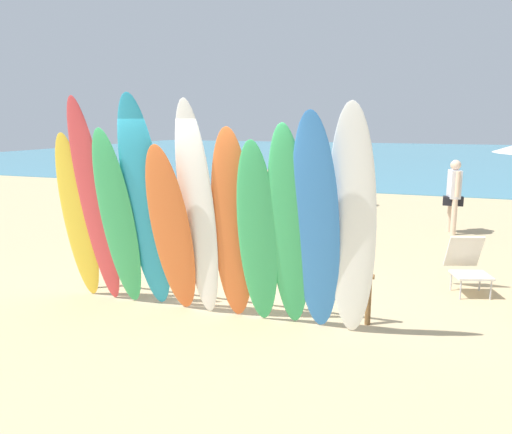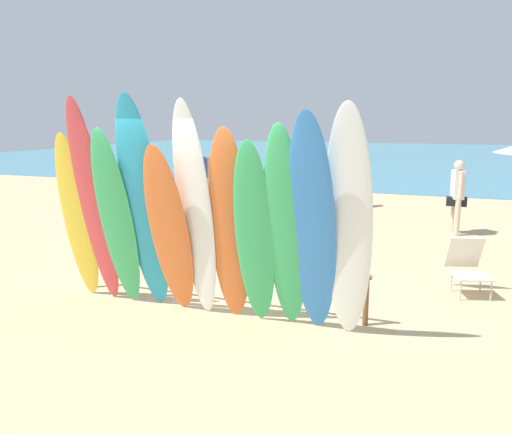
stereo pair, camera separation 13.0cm
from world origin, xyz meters
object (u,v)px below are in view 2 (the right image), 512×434
object	(u,v)px
surfboard_green_2	(116,220)
surfboard_green_7	(254,236)
surfboard_blue_9	(312,228)
surfboard_green_8	(286,231)
surfboard_white_10	(348,226)
beachgoer_strolling	(348,174)
beach_chair_red	(468,264)
surfboard_teal_3	(144,206)
beachgoer_near_rack	(193,189)
beachgoer_photographing	(198,176)
beachgoer_by_water	(457,192)
surfboard_white_5	(195,212)
surfboard_orange_4	(169,231)
surfboard_red_1	(94,204)
surfboard_orange_6	(230,227)
beachgoer_midbeach	(271,204)
surfboard_rack	(216,267)
surfboard_yellow_0	(77,217)

from	to	relation	value
surfboard_green_2	surfboard_green_7	world-z (taller)	surfboard_green_2
surfboard_blue_9	surfboard_green_7	bearing A→B (deg)	178.74
surfboard_green_8	surfboard_white_10	xyz separation A→B (m)	(0.71, 0.03, 0.11)
beachgoer_strolling	beach_chair_red	size ratio (longest dim) A/B	2.05
surfboard_green_2	surfboard_teal_3	size ratio (longest dim) A/B	0.86
surfboard_green_8	beachgoer_near_rack	xyz separation A→B (m)	(-3.78, 4.84, -0.31)
surfboard_green_2	beachgoer_photographing	size ratio (longest dim) A/B	1.42
surfboard_green_2	surfboard_green_7	bearing A→B (deg)	-1.14
beachgoer_photographing	beachgoer_by_water	bearing A→B (deg)	-40.49
surfboard_white_5	surfboard_orange_4	bearing A→B (deg)	-171.03
surfboard_blue_9	surfboard_red_1	bearing A→B (deg)	-179.54
surfboard_orange_6	beachgoer_midbeach	xyz separation A→B (m)	(-0.65, 3.43, -0.29)
surfboard_red_1	surfboard_white_5	bearing A→B (deg)	5.46
surfboard_teal_3	beachgoer_near_rack	distance (m)	5.22
surfboard_green_7	beachgoer_midbeach	bearing A→B (deg)	101.99
beachgoer_midbeach	beachgoer_strolling	bearing A→B (deg)	-80.14
surfboard_rack	surfboard_orange_6	world-z (taller)	surfboard_orange_6
surfboard_orange_4	surfboard_green_7	xyz separation A→B (m)	(1.15, -0.00, 0.03)
surfboard_green_7	surfboard_blue_9	world-z (taller)	surfboard_blue_9
surfboard_green_2	surfboard_green_7	xyz separation A→B (m)	(1.92, 0.02, -0.06)
surfboard_white_5	surfboard_green_8	world-z (taller)	surfboard_white_5
beach_chair_red	surfboard_orange_4	bearing A→B (deg)	-165.31
surfboard_green_7	beachgoer_near_rack	world-z (taller)	surfboard_green_7
beachgoer_near_rack	surfboard_white_10	bearing A→B (deg)	-110.37
surfboard_red_1	surfboard_green_2	distance (m)	0.41
surfboard_teal_3	surfboard_white_5	distance (m)	0.72
surfboard_orange_4	beach_chair_red	world-z (taller)	surfboard_orange_4
surfboard_yellow_0	beachgoer_near_rack	world-z (taller)	surfboard_yellow_0
surfboard_orange_4	beachgoer_strolling	xyz separation A→B (m)	(0.56, 9.00, -0.14)
surfboard_teal_3	surfboard_orange_4	world-z (taller)	surfboard_teal_3
surfboard_white_5	surfboard_teal_3	bearing A→B (deg)	-172.84
surfboard_green_7	beachgoer_near_rack	size ratio (longest dim) A/B	1.47
surfboard_red_1	beachgoer_near_rack	world-z (taller)	surfboard_red_1
surfboard_red_1	surfboard_teal_3	world-z (taller)	surfboard_teal_3
surfboard_white_10	beachgoer_midbeach	distance (m)	4.08
surfboard_red_1	beach_chair_red	distance (m)	5.34
surfboard_green_2	surfboard_white_5	size ratio (longest dim) A/B	0.89
surfboard_teal_3	surfboard_white_5	size ratio (longest dim) A/B	1.04
surfboard_white_10	beachgoer_photographing	distance (m)	8.60
surfboard_rack	beachgoer_photographing	xyz separation A→B (m)	(-3.47, 6.22, 0.47)
surfboard_white_5	beachgoer_photographing	distance (m)	7.59
surfboard_rack	surfboard_white_10	xyz separation A→B (m)	(1.87, -0.52, 0.81)
surfboard_green_2	surfboard_teal_3	bearing A→B (deg)	1.21
surfboard_orange_4	surfboard_green_8	bearing A→B (deg)	3.53
surfboard_orange_6	beachgoer_midbeach	world-z (taller)	surfboard_orange_6
surfboard_green_2	beachgoer_near_rack	xyz separation A→B (m)	(-1.48, 4.87, -0.28)
surfboard_white_10	surfboard_yellow_0	bearing A→B (deg)	179.30
surfboard_yellow_0	surfboard_green_8	distance (m)	3.03
surfboard_orange_4	surfboard_rack	bearing A→B (deg)	59.36
beachgoer_by_water	beachgoer_near_rack	xyz separation A→B (m)	(-5.70, -1.55, -0.02)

